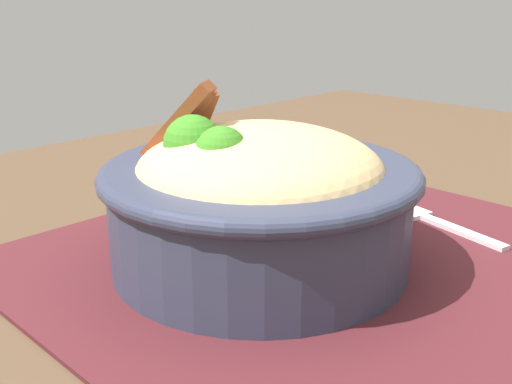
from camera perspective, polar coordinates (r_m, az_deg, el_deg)
table at (r=0.46m, az=0.35°, el=-14.48°), size 1.34×0.85×0.72m
placemat at (r=0.45m, az=5.17°, el=-5.66°), size 0.39×0.35×0.00m
bowl at (r=0.41m, az=-0.12°, el=-0.17°), size 0.21×0.21×0.12m
fork at (r=0.52m, az=15.73°, el=-2.44°), size 0.04×0.13×0.00m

